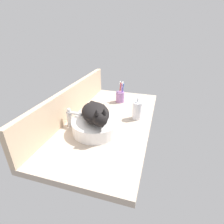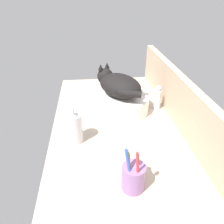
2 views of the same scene
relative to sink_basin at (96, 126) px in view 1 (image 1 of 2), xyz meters
The scene contains 7 objects.
ground_plane 18.47cm from the sink_basin, ahead, with size 122.85×62.52×4.00cm, color #B2A08E.
backsplash_panel 32.43cm from the sink_basin, 57.12° to the left, with size 122.85×3.60×22.79cm, color #CCAD8C.
sink_basin is the anchor object (origin of this frame).
cat 10.03cm from the sink_basin, 141.60° to the right, with size 30.23×28.29×14.00cm.
faucet 19.27cm from the sink_basin, 85.25° to the left, with size 3.73×11.86×13.60cm.
soap_dispenser 34.26cm from the sink_basin, 41.92° to the right, with size 6.69×6.69×16.46cm.
toothbrush_cup 53.16cm from the sink_basin, ahead, with size 7.70×7.70×18.72cm.
Camera 1 is at (-108.44, -35.45, 63.93)cm, focal length 28.00 mm.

